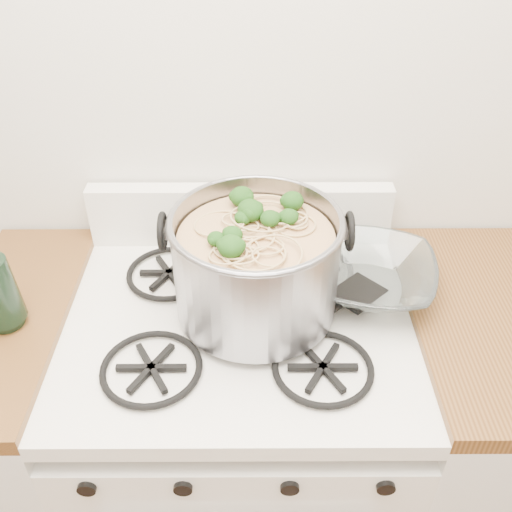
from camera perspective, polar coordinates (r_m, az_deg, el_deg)
The scene contains 5 objects.
gas_range at distance 1.62m, azimuth -1.43°, elevation -18.48°, with size 0.76×0.66×0.92m.
counter_left at distance 1.69m, azimuth -19.67°, elevation -16.96°, with size 0.25×0.65×0.92m.
stock_pot at distance 1.19m, azimuth 0.00°, elevation -0.98°, with size 0.39×0.36×0.24m.
spatula at distance 1.30m, azimuth 10.16°, elevation -3.40°, with size 0.29×0.31×0.02m, color black, non-canonical shape.
glass_bowl at distance 1.32m, azimuth 11.06°, elevation -2.59°, with size 0.12×0.12×0.03m, color white.
Camera 1 is at (0.03, 0.35, 1.77)m, focal length 40.00 mm.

